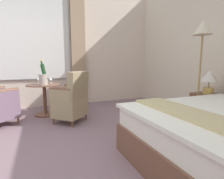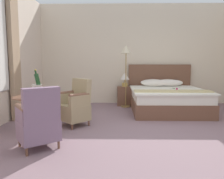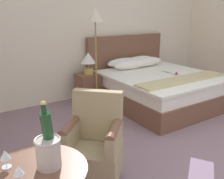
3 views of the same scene
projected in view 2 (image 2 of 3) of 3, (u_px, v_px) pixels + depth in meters
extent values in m
plane|color=gray|center=(149.00, 136.00, 3.83)|extent=(7.94, 7.94, 0.00)
cube|color=beige|center=(134.00, 55.00, 6.90)|extent=(5.97, 0.12, 3.09)
cube|color=tan|center=(15.00, 58.00, 4.83)|extent=(0.10, 0.36, 2.78)
cube|color=brown|center=(167.00, 105.00, 5.83)|extent=(1.83, 2.07, 0.34)
cube|color=white|center=(167.00, 94.00, 5.80)|extent=(1.78, 2.01, 0.21)
cube|color=white|center=(167.00, 90.00, 5.72)|extent=(1.87, 1.94, 0.04)
cube|color=tan|center=(173.00, 91.00, 5.21)|extent=(1.83, 0.37, 0.03)
cube|color=brown|center=(159.00, 79.00, 6.82)|extent=(1.92, 0.08, 0.89)
ellipsoid|color=white|center=(153.00, 82.00, 6.64)|extent=(0.77, 0.24, 0.20)
ellipsoid|color=white|center=(168.00, 82.00, 6.63)|extent=(0.77, 0.22, 0.20)
ellipsoid|color=white|center=(155.00, 83.00, 6.39)|extent=(0.78, 0.27, 0.21)
ellipsoid|color=white|center=(170.00, 83.00, 6.38)|extent=(0.77, 0.23, 0.20)
cylinder|color=#2D6628|center=(174.00, 89.00, 5.71)|extent=(0.04, 0.36, 0.01)
sphere|color=#B20F4C|center=(177.00, 89.00, 5.53)|extent=(0.05, 0.05, 0.05)
ellipsoid|color=#33702D|center=(174.00, 88.00, 5.74)|extent=(0.05, 0.05, 0.01)
cube|color=white|center=(176.00, 89.00, 5.58)|extent=(0.08, 0.11, 0.00)
cube|color=brown|center=(125.00, 96.00, 6.63)|extent=(0.45, 0.38, 0.57)
sphere|color=tan|center=(132.00, 92.00, 6.61)|extent=(0.02, 0.02, 0.02)
cylinder|color=tan|center=(125.00, 85.00, 6.59)|extent=(0.17, 0.17, 0.11)
cylinder|color=olive|center=(125.00, 81.00, 6.57)|extent=(0.02, 0.02, 0.10)
cone|color=silver|center=(125.00, 76.00, 6.56)|extent=(0.29, 0.29, 0.20)
cylinder|color=#9E7D44|center=(126.00, 106.00, 6.40)|extent=(0.28, 0.28, 0.03)
cylinder|color=#9E7D44|center=(126.00, 80.00, 6.31)|extent=(0.03, 0.03, 1.52)
cone|color=beige|center=(126.00, 49.00, 6.21)|extent=(0.30, 0.30, 0.23)
cylinder|color=brown|center=(34.00, 131.00, 4.09)|extent=(0.44, 0.44, 0.03)
cylinder|color=brown|center=(34.00, 115.00, 4.06)|extent=(0.07, 0.07, 0.64)
cylinder|color=brown|center=(33.00, 97.00, 4.02)|extent=(0.72, 0.72, 0.02)
cylinder|color=#BFB5AB|center=(37.00, 91.00, 3.99)|extent=(0.17, 0.17, 0.21)
torus|color=#BFB5AB|center=(37.00, 85.00, 3.98)|extent=(0.19, 0.19, 0.02)
cylinder|color=white|center=(37.00, 86.00, 3.98)|extent=(0.15, 0.15, 0.03)
cylinder|color=#1E4723|center=(38.00, 82.00, 3.99)|extent=(0.11, 0.13, 0.32)
cylinder|color=#193D1E|center=(36.00, 72.00, 3.93)|extent=(0.04, 0.04, 0.08)
sphere|color=gold|center=(36.00, 70.00, 3.93)|extent=(0.04, 0.04, 0.04)
cylinder|color=white|center=(27.00, 95.00, 4.16)|extent=(0.07, 0.07, 0.01)
cylinder|color=white|center=(27.00, 93.00, 4.16)|extent=(0.01, 0.01, 0.06)
cone|color=white|center=(27.00, 90.00, 4.15)|extent=(0.07, 0.07, 0.07)
cylinder|color=white|center=(23.00, 97.00, 3.91)|extent=(0.06, 0.06, 0.01)
cylinder|color=white|center=(23.00, 95.00, 3.90)|extent=(0.01, 0.01, 0.08)
cone|color=white|center=(23.00, 91.00, 3.89)|extent=(0.07, 0.07, 0.06)
cylinder|color=brown|center=(60.00, 122.00, 4.51)|extent=(0.04, 0.04, 0.11)
cylinder|color=brown|center=(72.00, 127.00, 4.19)|extent=(0.04, 0.04, 0.11)
cylinder|color=brown|center=(76.00, 119.00, 4.79)|extent=(0.04, 0.04, 0.11)
cylinder|color=brown|center=(89.00, 123.00, 4.46)|extent=(0.04, 0.04, 0.11)
cube|color=tan|center=(74.00, 112.00, 4.46)|extent=(0.72, 0.72, 0.32)
cube|color=tan|center=(81.00, 91.00, 4.54)|extent=(0.47, 0.47, 0.53)
cube|color=tan|center=(67.00, 98.00, 4.57)|extent=(0.38, 0.38, 0.22)
cylinder|color=brown|center=(67.00, 93.00, 4.56)|extent=(0.38, 0.38, 0.09)
cube|color=tan|center=(79.00, 101.00, 4.26)|extent=(0.38, 0.38, 0.22)
cylinder|color=brown|center=(79.00, 95.00, 4.25)|extent=(0.38, 0.38, 0.09)
cylinder|color=brown|center=(49.00, 137.00, 3.60)|extent=(0.04, 0.04, 0.12)
cylinder|color=brown|center=(20.00, 143.00, 3.33)|extent=(0.04, 0.04, 0.12)
cylinder|color=brown|center=(59.00, 145.00, 3.26)|extent=(0.04, 0.04, 0.12)
cylinder|color=brown|center=(27.00, 152.00, 3.00)|extent=(0.04, 0.04, 0.12)
cube|color=slate|center=(38.00, 130.00, 3.27)|extent=(0.73, 0.72, 0.31)
cube|color=slate|center=(42.00, 105.00, 3.06)|extent=(0.49, 0.42, 0.51)
cube|color=slate|center=(52.00, 111.00, 3.38)|extent=(0.35, 0.42, 0.20)
cylinder|color=brown|center=(51.00, 105.00, 3.37)|extent=(0.35, 0.42, 0.09)
cube|color=slate|center=(22.00, 115.00, 3.13)|extent=(0.35, 0.42, 0.20)
cylinder|color=brown|center=(21.00, 108.00, 3.12)|extent=(0.35, 0.42, 0.09)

